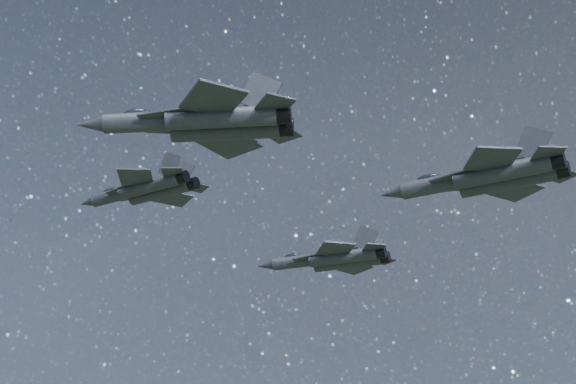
% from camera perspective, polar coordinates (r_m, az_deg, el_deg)
% --- Properties ---
extents(jet_lead, '(15.25, 10.65, 3.84)m').
position_cam_1_polar(jet_lead, '(90.87, -9.17, 0.18)').
color(jet_lead, '#2B2E36').
extents(jet_left, '(16.89, 11.96, 4.29)m').
position_cam_1_polar(jet_left, '(103.90, 3.02, -4.33)').
color(jet_left, '#2B2E36').
extents(jet_right, '(18.03, 12.14, 4.55)m').
position_cam_1_polar(jet_right, '(69.11, -5.34, 4.55)').
color(jet_right, '#2B2E36').
extents(jet_slot, '(19.20, 13.53, 4.85)m').
position_cam_1_polar(jet_slot, '(85.76, 12.87, 0.98)').
color(jet_slot, '#2B2E36').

